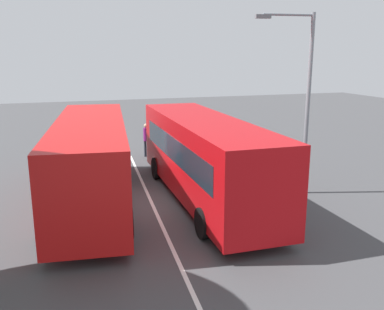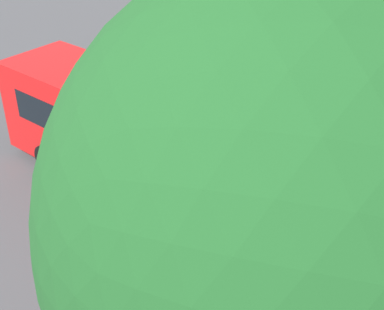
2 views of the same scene
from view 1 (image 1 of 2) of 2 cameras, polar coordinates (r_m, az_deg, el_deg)
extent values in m
plane|color=#424244|center=(15.95, -5.52, -6.41)|extent=(72.97, 72.97, 0.00)
cube|color=#B70C11|center=(15.71, 1.69, -0.11)|extent=(10.26, 2.60, 2.77)
cube|color=#19232D|center=(20.34, -2.90, 5.16)|extent=(0.16, 2.11, 1.16)
cube|color=#19232D|center=(15.30, -2.45, 0.79)|extent=(8.58, 0.25, 0.89)
cube|color=#19232D|center=(16.04, 5.66, 1.33)|extent=(8.58, 0.25, 0.89)
cube|color=black|center=(20.30, -2.93, 6.45)|extent=(0.14, 1.92, 0.32)
cube|color=black|center=(20.73, -2.86, -0.06)|extent=(0.14, 2.21, 0.36)
cylinder|color=black|center=(18.78, -4.84, -1.78)|extent=(0.96, 0.30, 0.96)
cylinder|color=black|center=(19.37, 1.75, -1.26)|extent=(0.96, 0.30, 0.96)
cylinder|color=black|center=(12.80, 1.52, -9.21)|extent=(0.96, 0.30, 0.96)
cylinder|color=black|center=(13.65, 10.71, -7.97)|extent=(0.96, 0.30, 0.96)
cube|color=red|center=(15.70, -13.47, -0.50)|extent=(10.43, 3.67, 2.77)
cube|color=black|center=(20.53, -13.06, 4.90)|extent=(0.39, 2.11, 1.16)
cube|color=black|center=(15.72, -17.79, 0.49)|extent=(8.52, 1.16, 0.89)
cube|color=black|center=(15.61, -9.25, 0.88)|extent=(8.52, 1.16, 0.89)
cube|color=black|center=(20.49, -13.13, 6.18)|extent=(0.34, 1.91, 0.32)
cube|color=black|center=(20.92, -12.78, -0.26)|extent=(0.38, 2.20, 0.36)
cylinder|color=black|center=(19.25, -16.29, -1.91)|extent=(0.98, 0.40, 0.96)
cylinder|color=black|center=(19.15, -9.50, -1.61)|extent=(0.98, 0.40, 0.96)
cylinder|color=black|center=(13.09, -18.75, -9.44)|extent=(0.98, 0.40, 0.96)
cylinder|color=black|center=(12.95, -8.62, -9.08)|extent=(0.98, 0.40, 0.96)
cylinder|color=#232833|center=(22.83, -5.96, 0.86)|extent=(0.13, 0.13, 0.88)
cylinder|color=#232833|center=(22.87, -6.35, 0.87)|extent=(0.13, 0.13, 0.88)
cylinder|color=#721966|center=(22.69, -6.21, 2.80)|extent=(0.43, 0.43, 0.69)
sphere|color=tan|center=(22.61, -6.24, 3.96)|extent=(0.24, 0.24, 0.24)
cylinder|color=gray|center=(16.77, 15.39, 6.29)|extent=(0.16, 0.16, 6.90)
cylinder|color=gray|center=(16.30, 12.95, 18.05)|extent=(0.35, 1.93, 0.10)
cube|color=slate|center=(15.94, 9.59, 18.02)|extent=(0.27, 0.58, 0.14)
cube|color=silver|center=(15.95, -5.52, -6.40)|extent=(15.27, 1.24, 0.01)
camera|label=2|loc=(12.35, -72.40, 21.59)|focal=51.07mm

